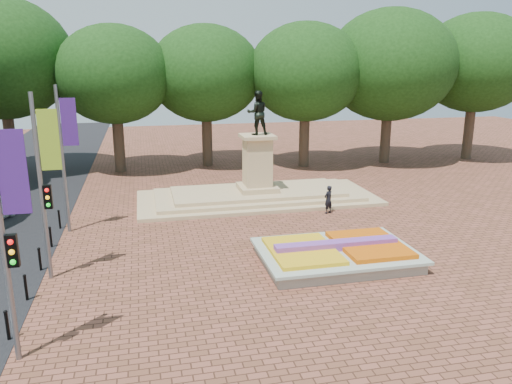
# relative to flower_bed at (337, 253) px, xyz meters

# --- Properties ---
(ground) EXTENTS (90.00, 90.00, 0.00)m
(ground) POSITION_rel_flower_bed_xyz_m (-1.03, 2.00, -0.38)
(ground) COLOR brown
(ground) RESTS_ON ground
(flower_bed) EXTENTS (6.30, 4.30, 0.91)m
(flower_bed) POSITION_rel_flower_bed_xyz_m (0.00, 0.00, 0.00)
(flower_bed) COLOR gray
(flower_bed) RESTS_ON ground
(monument) EXTENTS (14.00, 6.00, 6.40)m
(monument) POSITION_rel_flower_bed_xyz_m (-1.03, 10.00, 0.50)
(monument) COLOR tan
(monument) RESTS_ON ground
(tree_row_back) EXTENTS (44.80, 8.80, 10.43)m
(tree_row_back) POSITION_rel_flower_bed_xyz_m (1.31, 20.00, 6.29)
(tree_row_back) COLOR #392C1F
(tree_row_back) RESTS_ON ground
(banner_poles) EXTENTS (0.88, 11.17, 7.00)m
(banner_poles) POSITION_rel_flower_bed_xyz_m (-11.10, 0.69, 3.50)
(banner_poles) COLOR slate
(banner_poles) RESTS_ON ground
(bollard_row) EXTENTS (0.12, 13.12, 0.98)m
(bollard_row) POSITION_rel_flower_bed_xyz_m (-11.73, 0.50, 0.15)
(bollard_row) COLOR black
(bollard_row) RESTS_ON ground
(pedestrian) EXTENTS (0.67, 0.59, 1.54)m
(pedestrian) POSITION_rel_flower_bed_xyz_m (2.10, 6.50, 0.39)
(pedestrian) COLOR black
(pedestrian) RESTS_ON ground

